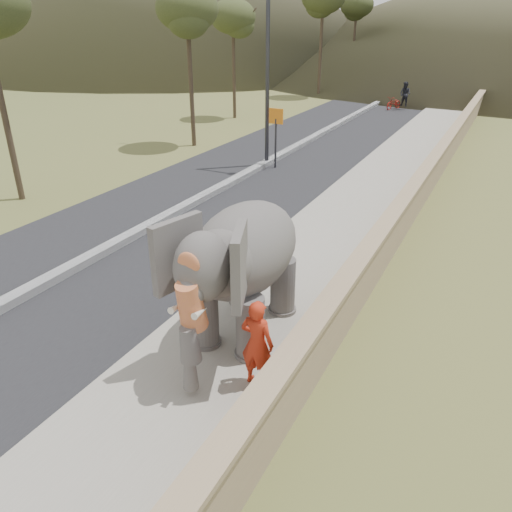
% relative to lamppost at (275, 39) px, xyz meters
% --- Properties ---
extents(ground, '(160.00, 160.00, 0.00)m').
position_rel_lamppost_xyz_m(ground, '(4.69, -13.81, -4.87)').
color(ground, olive).
rests_on(ground, ground).
extents(road, '(7.00, 120.00, 0.03)m').
position_rel_lamppost_xyz_m(road, '(-0.31, -3.81, -4.86)').
color(road, black).
rests_on(road, ground).
extents(median, '(0.35, 120.00, 0.22)m').
position_rel_lamppost_xyz_m(median, '(-0.31, -3.81, -4.76)').
color(median, black).
rests_on(median, ground).
extents(walkway, '(3.00, 120.00, 0.15)m').
position_rel_lamppost_xyz_m(walkway, '(4.69, -3.81, -4.80)').
color(walkway, '#9E9687').
rests_on(walkway, ground).
extents(parapet, '(0.30, 120.00, 1.10)m').
position_rel_lamppost_xyz_m(parapet, '(6.34, -3.81, -4.32)').
color(parapet, tan).
rests_on(parapet, ground).
extents(lamppost, '(1.76, 0.36, 8.00)m').
position_rel_lamppost_xyz_m(lamppost, '(0.00, 0.00, 0.00)').
color(lamppost, '#303136').
rests_on(lamppost, ground).
extents(signboard, '(0.60, 0.08, 2.40)m').
position_rel_lamppost_xyz_m(signboard, '(0.19, -0.22, -3.23)').
color(signboard, '#2D2D33').
rests_on(signboard, ground).
extents(elephant_and_man, '(2.25, 3.72, 2.62)m').
position_rel_lamppost_xyz_m(elephant_and_man, '(4.71, -11.31, -3.42)').
color(elephant_and_man, '#645F5B').
rests_on(elephant_and_man, ground).
extents(motorcyclist, '(1.65, 1.68, 1.82)m').
position_rel_lamppost_xyz_m(motorcyclist, '(1.52, 16.57, -4.15)').
color(motorcyclist, maroon).
rests_on(motorcyclist, ground).
extents(trees, '(47.69, 41.89, 8.37)m').
position_rel_lamppost_xyz_m(trees, '(6.93, 15.51, -1.24)').
color(trees, '#473828').
rests_on(trees, ground).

